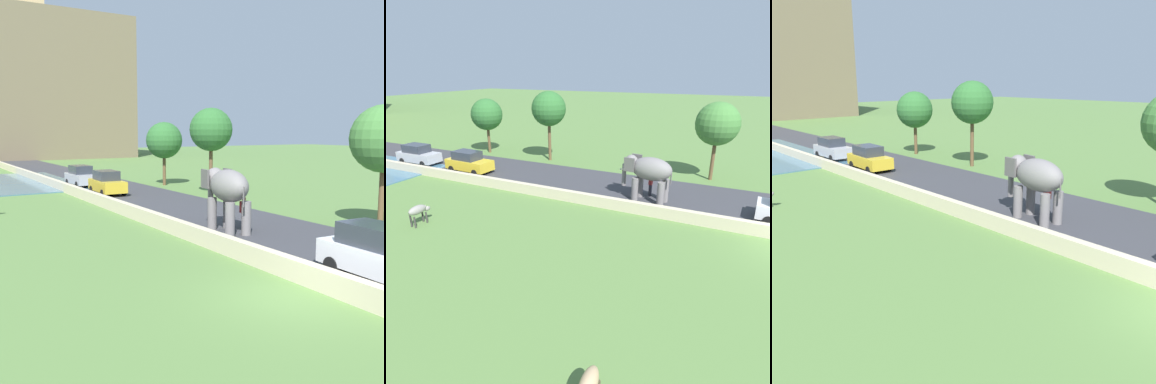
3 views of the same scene
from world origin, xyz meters
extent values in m
cube|color=#38383D|center=(5.00, 20.00, 0.03)|extent=(7.00, 120.00, 0.06)
cube|color=beige|center=(1.20, 18.00, 0.36)|extent=(0.40, 110.00, 0.71)
ellipsoid|color=slate|center=(3.42, 7.87, 2.24)|extent=(1.72, 2.85, 1.50)
cylinder|color=slate|center=(3.11, 8.79, 0.80)|extent=(0.44, 0.44, 1.60)
cylinder|color=slate|center=(3.95, 8.69, 0.80)|extent=(0.44, 0.44, 1.60)
cylinder|color=slate|center=(2.90, 7.05, 0.80)|extent=(0.44, 0.44, 1.60)
cylinder|color=slate|center=(3.74, 6.95, 0.80)|extent=(0.44, 0.44, 1.60)
ellipsoid|color=slate|center=(3.60, 9.28, 2.42)|extent=(1.10, 1.01, 1.10)
cube|color=#575454|center=(2.98, 9.22, 2.46)|extent=(0.20, 0.71, 0.90)
cube|color=#575454|center=(4.18, 9.07, 2.46)|extent=(0.20, 0.71, 0.90)
cylinder|color=slate|center=(3.65, 9.75, 1.54)|extent=(0.28, 0.28, 1.50)
cone|color=silver|center=(3.43, 9.71, 1.99)|extent=(0.19, 0.57, 0.17)
cone|color=silver|center=(3.86, 9.66, 1.99)|extent=(0.19, 0.57, 0.17)
cylinder|color=#575454|center=(3.27, 6.56, 1.89)|extent=(0.08, 0.08, 0.90)
cylinder|color=#33333D|center=(4.47, 8.10, 0.42)|extent=(0.22, 0.22, 0.85)
cube|color=#B73333|center=(4.47, 8.10, 1.13)|extent=(0.36, 0.22, 0.56)
sphere|color=#997051|center=(4.47, 8.10, 1.52)|extent=(0.22, 0.22, 0.22)
cube|color=gold|center=(3.42, 23.28, 0.70)|extent=(1.85, 4.06, 0.80)
cube|color=#2D333D|center=(3.43, 23.48, 1.45)|extent=(1.53, 2.25, 0.70)
cylinder|color=black|center=(4.18, 21.95, 0.30)|extent=(0.20, 0.61, 0.60)
cylinder|color=black|center=(2.57, 22.01, 0.30)|extent=(0.20, 0.61, 0.60)
cylinder|color=black|center=(4.28, 24.55, 0.30)|extent=(0.20, 0.61, 0.60)
cylinder|color=black|center=(2.67, 24.61, 0.30)|extent=(0.20, 0.61, 0.60)
cube|color=#B7B7BC|center=(3.42, 29.34, 0.70)|extent=(1.73, 4.01, 0.80)
cube|color=#2D333D|center=(3.42, 29.54, 1.45)|extent=(1.46, 2.21, 0.70)
cylinder|color=black|center=(4.24, 28.04, 0.30)|extent=(0.18, 0.60, 0.60)
cylinder|color=black|center=(2.63, 28.03, 0.30)|extent=(0.18, 0.60, 0.60)
cylinder|color=black|center=(4.22, 30.64, 0.30)|extent=(0.18, 0.60, 0.60)
cylinder|color=black|center=(2.61, 30.63, 0.30)|extent=(0.18, 0.60, 0.60)
cylinder|color=brown|center=(10.00, 26.67, 1.40)|extent=(0.28, 0.28, 2.81)
sphere|color=#2D662D|center=(10.00, 26.67, 3.91)|extent=(3.15, 3.15, 3.15)
cylinder|color=brown|center=(10.01, 19.33, 1.86)|extent=(0.28, 0.28, 3.72)
sphere|color=#2D662D|center=(10.01, 19.33, 4.82)|extent=(3.16, 3.16, 3.16)
camera|label=1|loc=(-9.20, -9.67, 4.77)|focal=44.15mm
camera|label=2|loc=(-17.36, 2.83, 8.22)|focal=31.82mm
camera|label=3|loc=(-11.51, -3.52, 6.46)|focal=38.74mm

